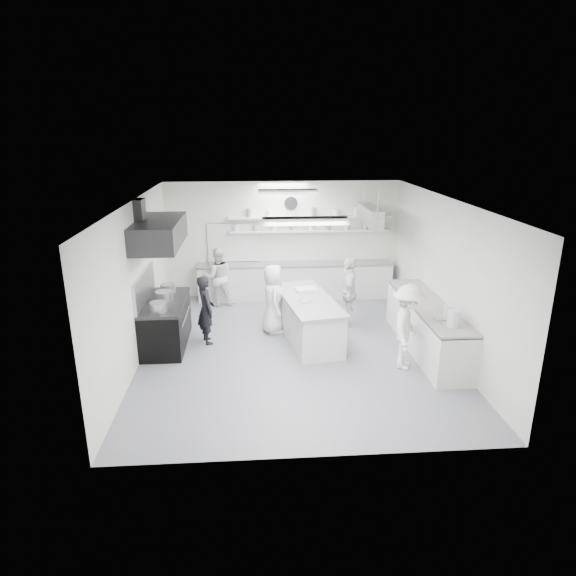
{
  "coord_description": "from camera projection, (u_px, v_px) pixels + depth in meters",
  "views": [
    {
      "loc": [
        -0.8,
        -9.22,
        4.28
      ],
      "look_at": [
        -0.08,
        0.6,
        1.11
      ],
      "focal_mm": 31.11,
      "sensor_mm": 36.0,
      "label": 1
    }
  ],
  "objects": [
    {
      "name": "cook_back",
      "position": [
        218.0,
        277.0,
        12.43
      ],
      "size": [
        0.77,
        0.64,
        1.47
      ],
      "primitive_type": "imported",
      "rotation": [
        0.0,
        0.0,
        -3.03
      ],
      "color": "white",
      "rests_on": "floor"
    },
    {
      "name": "cook_stove",
      "position": [
        206.0,
        310.0,
        10.22
      ],
      "size": [
        0.5,
        0.61,
        1.45
      ],
      "primitive_type": "imported",
      "rotation": [
        0.0,
        0.0,
        1.91
      ],
      "color": "black",
      "rests_on": "floor"
    },
    {
      "name": "light_fixture_rear",
      "position": [
        288.0,
        192.0,
        10.93
      ],
      "size": [
        1.3,
        0.25,
        0.1
      ],
      "primitive_type": "cube",
      "color": "silver",
      "rests_on": "ceiling"
    },
    {
      "name": "cook_island_right",
      "position": [
        349.0,
        292.0,
        11.12
      ],
      "size": [
        0.57,
        0.98,
        1.57
      ],
      "primitive_type": "imported",
      "rotation": [
        0.0,
        0.0,
        -1.79
      ],
      "color": "white",
      "rests_on": "floor"
    },
    {
      "name": "pass_through_window",
      "position": [
        233.0,
        242.0,
        12.89
      ],
      "size": [
        1.3,
        0.04,
        1.0
      ],
      "primitive_type": "cube",
      "color": "black",
      "rests_on": "wall_back"
    },
    {
      "name": "wall_right",
      "position": [
        445.0,
        275.0,
        9.87
      ],
      "size": [
        0.04,
        7.0,
        3.0
      ],
      "primitive_type": "cube",
      "color": "silver",
      "rests_on": "floor"
    },
    {
      "name": "wall_front",
      "position": [
        318.0,
        357.0,
        6.34
      ],
      "size": [
        6.0,
        0.04,
        3.0
      ],
      "primitive_type": "cube",
      "color": "silver",
      "rests_on": "floor"
    },
    {
      "name": "wall_left",
      "position": [
        137.0,
        281.0,
        9.45
      ],
      "size": [
        0.04,
        7.0,
        3.0
      ],
      "primitive_type": "cube",
      "color": "silver",
      "rests_on": "floor"
    },
    {
      "name": "pot_rack",
      "position": [
        370.0,
        215.0,
        11.83
      ],
      "size": [
        0.3,
        1.6,
        0.4
      ],
      "primitive_type": "cube",
      "color": "#A5A6A9",
      "rests_on": "ceiling"
    },
    {
      "name": "prep_island",
      "position": [
        308.0,
        320.0,
        10.47
      ],
      "size": [
        1.26,
        2.47,
        0.87
      ],
      "primitive_type": "cube",
      "rotation": [
        0.0,
        0.0,
        0.17
      ],
      "color": "silver",
      "rests_on": "floor"
    },
    {
      "name": "ceiling",
      "position": [
        295.0,
        200.0,
        9.2
      ],
      "size": [
        6.0,
        7.0,
        0.02
      ],
      "primitive_type": "cube",
      "color": "white",
      "rests_on": "wall_back"
    },
    {
      "name": "bowl_island_b",
      "position": [
        302.0,
        291.0,
        10.83
      ],
      "size": [
        0.21,
        0.21,
        0.06
      ],
      "primitive_type": "imported",
      "rotation": [
        0.0,
        0.0,
        -0.09
      ],
      "color": "silver",
      "rests_on": "prep_island"
    },
    {
      "name": "right_counter",
      "position": [
        427.0,
        327.0,
        9.97
      ],
      "size": [
        0.74,
        3.3,
        0.94
      ],
      "primitive_type": "cube",
      "color": "silver",
      "rests_on": "floor"
    },
    {
      "name": "shelf_upper",
      "position": [
        311.0,
        217.0,
        12.72
      ],
      "size": [
        4.2,
        0.26,
        0.04
      ],
      "primitive_type": "cube",
      "color": "silver",
      "rests_on": "wall_back"
    },
    {
      "name": "floor",
      "position": [
        294.0,
        349.0,
        10.12
      ],
      "size": [
        6.0,
        7.0,
        0.02
      ],
      "primitive_type": "cube",
      "color": "gray",
      "rests_on": "ground"
    },
    {
      "name": "exhaust_hood",
      "position": [
        159.0,
        233.0,
        9.6
      ],
      "size": [
        0.85,
        2.0,
        0.5
      ],
      "primitive_type": "cube",
      "color": "#282829",
      "rests_on": "wall_left"
    },
    {
      "name": "shelf_lower",
      "position": [
        310.0,
        231.0,
        12.83
      ],
      "size": [
        4.2,
        0.26,
        0.04
      ],
      "primitive_type": "cube",
      "color": "silver",
      "rests_on": "wall_back"
    },
    {
      "name": "back_counter",
      "position": [
        295.0,
        281.0,
        13.04
      ],
      "size": [
        5.0,
        0.6,
        0.92
      ],
      "primitive_type": "cube",
      "color": "silver",
      "rests_on": "floor"
    },
    {
      "name": "wall_back",
      "position": [
        283.0,
        240.0,
        12.98
      ],
      "size": [
        6.0,
        0.04,
        3.0
      ],
      "primitive_type": "cube",
      "color": "silver",
      "rests_on": "floor"
    },
    {
      "name": "bowl_island_a",
      "position": [
        305.0,
        302.0,
        10.13
      ],
      "size": [
        0.3,
        0.3,
        0.06
      ],
      "primitive_type": "imported",
      "rotation": [
        0.0,
        0.0,
        0.24
      ],
      "color": "#A5A6A9",
      "rests_on": "prep_island"
    },
    {
      "name": "cook_right",
      "position": [
        407.0,
        327.0,
        9.12
      ],
      "size": [
        0.96,
        1.19,
        1.61
      ],
      "primitive_type": "imported",
      "rotation": [
        0.0,
        0.0,
        1.16
      ],
      "color": "white",
      "rests_on": "floor"
    },
    {
      "name": "stove",
      "position": [
        166.0,
        324.0,
        10.18
      ],
      "size": [
        0.8,
        1.8,
        0.9
      ],
      "primitive_type": "cube",
      "color": "black",
      "rests_on": "floor"
    },
    {
      "name": "cook_island_left",
      "position": [
        273.0,
        299.0,
        10.76
      ],
      "size": [
        0.54,
        0.78,
        1.51
      ],
      "primitive_type": "imported",
      "rotation": [
        0.0,
        0.0,
        1.65
      ],
      "color": "white",
      "rests_on": "floor"
    },
    {
      "name": "bowl_right",
      "position": [
        440.0,
        319.0,
        9.04
      ],
      "size": [
        0.3,
        0.3,
        0.06
      ],
      "primitive_type": "imported",
      "rotation": [
        0.0,
        0.0,
        0.17
      ],
      "color": "silver",
      "rests_on": "right_counter"
    },
    {
      "name": "light_fixture_front",
      "position": [
        305.0,
        221.0,
        7.51
      ],
      "size": [
        1.3,
        0.25,
        0.1
      ],
      "primitive_type": "cube",
      "color": "silver",
      "rests_on": "ceiling"
    },
    {
      "name": "wall_clock",
      "position": [
        291.0,
        203.0,
        12.67
      ],
      "size": [
        0.32,
        0.05,
        0.32
      ],
      "primitive_type": "cylinder",
      "rotation": [
        1.57,
        0.0,
        0.0
      ],
      "color": "silver",
      "rests_on": "wall_back"
    },
    {
      "name": "stove_pot",
      "position": [
        164.0,
        297.0,
        10.04
      ],
      "size": [
        0.35,
        0.35,
        0.24
      ],
      "primitive_type": "cylinder",
      "color": "#A5A6A9",
      "rests_on": "stove"
    }
  ]
}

